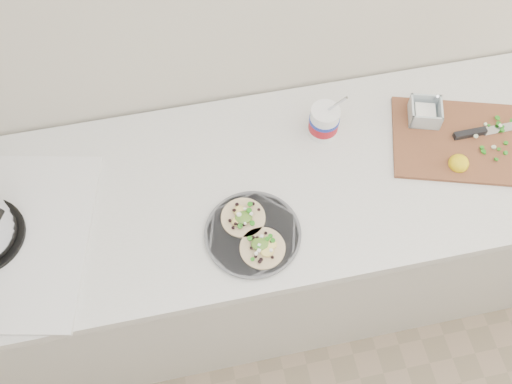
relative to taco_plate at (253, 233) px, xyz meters
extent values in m
cube|color=silver|center=(0.18, 0.18, -0.49)|extent=(2.40, 0.62, 0.86)
cube|color=silver|center=(0.18, 0.16, -0.04)|extent=(2.44, 0.66, 0.04)
cylinder|color=#53555A|center=(0.00, 0.00, -0.01)|extent=(0.25, 0.25, 0.01)
cylinder|color=#53555A|center=(0.00, 0.00, -0.01)|extent=(0.27, 0.27, 0.00)
cylinder|color=white|center=(0.28, 0.30, 0.04)|extent=(0.09, 0.09, 0.11)
cylinder|color=#A6121D|center=(0.28, 0.30, 0.03)|extent=(0.09, 0.09, 0.04)
cylinder|color=#192D99|center=(0.28, 0.30, 0.05)|extent=(0.09, 0.09, 0.01)
cube|color=brown|center=(0.69, 0.18, -0.01)|extent=(0.50, 0.41, 0.01)
cube|color=white|center=(0.60, 0.28, 0.01)|extent=(0.06, 0.06, 0.03)
ellipsoid|color=yellow|center=(0.64, 0.10, 0.01)|extent=(0.06, 0.06, 0.05)
cube|color=silver|center=(0.83, 0.19, 0.00)|extent=(0.16, 0.03, 0.00)
cube|color=black|center=(0.71, 0.19, 0.00)|extent=(0.10, 0.02, 0.02)
camera|label=1|loc=(-0.13, -0.67, 1.41)|focal=40.00mm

